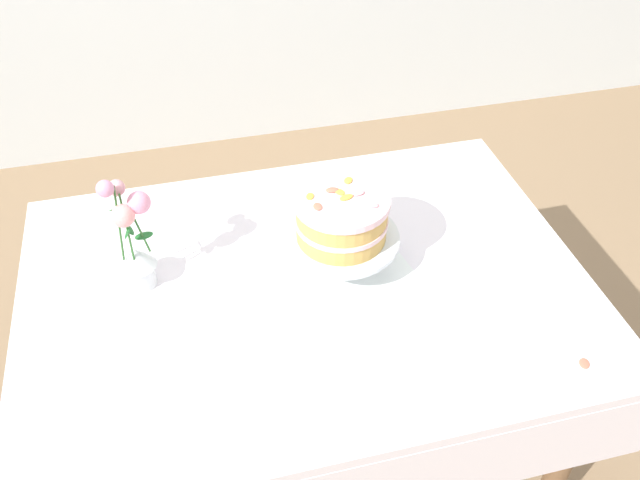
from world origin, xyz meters
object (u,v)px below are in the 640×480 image
at_px(dining_table, 308,312).
at_px(cake_stand, 341,241).
at_px(layer_cake, 342,217).
at_px(flower_vase, 133,244).

bearing_deg(dining_table, cake_stand, 30.43).
relative_size(cake_stand, layer_cake, 1.26).
xyz_separation_m(dining_table, flower_vase, (-0.39, 0.11, 0.22)).
bearing_deg(flower_vase, dining_table, -16.22).
distance_m(dining_table, flower_vase, 0.47).
relative_size(cake_stand, flower_vase, 0.90).
bearing_deg(dining_table, layer_cake, 30.45).
height_order(dining_table, layer_cake, layer_cake).
bearing_deg(dining_table, flower_vase, 163.78).
xyz_separation_m(dining_table, cake_stand, (0.10, 0.06, 0.17)).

